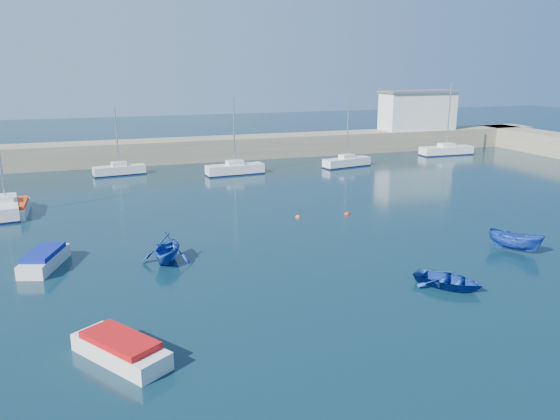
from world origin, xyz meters
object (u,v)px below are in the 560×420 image
object	(u,v)px
harbor_office	(417,111)
sailboat_3	(6,207)
dinghy_right	(515,241)
motorboat_2	(16,208)
sailboat_5	(119,170)
sailboat_6	(235,169)
sailboat_7	(347,162)
motorboat_0	(121,349)
dinghy_left	(167,248)
motorboat_1	(45,259)
dinghy_center	(448,280)
sailboat_8	(446,150)

from	to	relation	value
harbor_office	sailboat_3	xyz separation A→B (m)	(-49.17, -20.45, -4.49)
sailboat_3	dinghy_right	distance (m)	36.62
sailboat_3	motorboat_2	bearing A→B (deg)	-15.27
sailboat_5	sailboat_6	xyz separation A→B (m)	(11.57, -3.63, 0.04)
sailboat_7	motorboat_0	bearing A→B (deg)	131.17
motorboat_2	harbor_office	bearing A→B (deg)	22.37
sailboat_6	dinghy_left	xyz separation A→B (m)	(-10.32, -24.68, 0.29)
motorboat_1	dinghy_right	size ratio (longest dim) A/B	1.33
sailboat_6	dinghy_center	world-z (taller)	sailboat_6
sailboat_7	dinghy_center	size ratio (longest dim) A/B	2.16
sailboat_6	motorboat_0	world-z (taller)	sailboat_6
motorboat_0	dinghy_right	size ratio (longest dim) A/B	1.35
harbor_office	dinghy_left	distance (m)	52.56
sailboat_3	motorboat_0	size ratio (longest dim) A/B	1.75
motorboat_2	dinghy_center	xyz separation A→B (m)	(22.97, -23.00, -0.12)
sailboat_8	harbor_office	bearing A→B (deg)	5.85
motorboat_0	dinghy_left	xyz separation A→B (m)	(3.16, 10.45, 0.42)
motorboat_0	motorboat_1	size ratio (longest dim) A/B	1.01
sailboat_3	motorboat_1	distance (m)	13.72
sailboat_3	sailboat_6	xyz separation A→B (m)	(20.63, 9.99, -0.01)
harbor_office	sailboat_8	xyz separation A→B (m)	(0.55, -6.37, -4.51)
motorboat_0	dinghy_left	bearing A→B (deg)	39.21
sailboat_5	dinghy_left	bearing A→B (deg)	174.31
sailboat_5	dinghy_right	size ratio (longest dim) A/B	2.13
dinghy_left	dinghy_right	size ratio (longest dim) A/B	1.01
dinghy_left	sailboat_3	bearing A→B (deg)	147.17
sailboat_6	dinghy_right	size ratio (longest dim) A/B	2.44
harbor_office	dinghy_right	size ratio (longest dim) A/B	3.02
sailboat_6	dinghy_left	world-z (taller)	sailboat_6
sailboat_6	sailboat_8	bearing A→B (deg)	-86.67
sailboat_3	dinghy_center	world-z (taller)	sailboat_3
dinghy_right	dinghy_center	bearing A→B (deg)	172.37
harbor_office	motorboat_2	xyz separation A→B (m)	(-48.53, -20.53, -4.62)
sailboat_6	dinghy_left	bearing A→B (deg)	152.62
sailboat_3	sailboat_5	world-z (taller)	sailboat_3
sailboat_7	motorboat_0	distance (m)	44.36
harbor_office	sailboat_8	bearing A→B (deg)	-85.09
sailboat_3	sailboat_5	bearing A→B (deg)	48.22
motorboat_2	sailboat_8	bearing A→B (deg)	15.53
dinghy_center	dinghy_right	xyz separation A→B (m)	(7.34, 3.51, 0.28)
sailboat_3	sailboat_8	size ratio (longest dim) A/B	0.86
sailboat_8	dinghy_right	size ratio (longest dim) A/B	2.74
motorboat_1	sailboat_3	bearing A→B (deg)	123.32
sailboat_8	motorboat_0	bearing A→B (deg)	133.61
motorboat_2	motorboat_1	bearing A→B (deg)	-77.86
sailboat_8	motorboat_2	world-z (taller)	sailboat_8
motorboat_0	dinghy_left	distance (m)	10.92
sailboat_5	motorboat_1	distance (m)	27.39
motorboat_0	dinghy_center	size ratio (longest dim) A/B	1.28
sailboat_3	sailboat_6	world-z (taller)	sailboat_6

